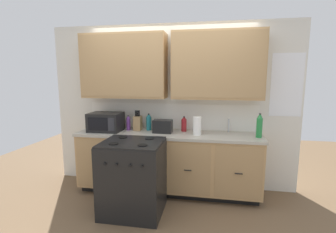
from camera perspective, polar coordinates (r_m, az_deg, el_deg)
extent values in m
plane|color=brown|center=(3.64, -0.96, -19.19)|extent=(8.00, 8.00, 0.00)
cube|color=silver|center=(3.85, 0.75, 2.27)|extent=(3.86, 0.05, 2.54)
cube|color=white|center=(3.85, 0.68, 0.01)|extent=(2.66, 0.01, 0.40)
cube|color=tan|center=(3.82, -10.22, 11.48)|extent=(1.28, 0.34, 0.95)
cube|color=#A58052|center=(3.65, -11.18, 11.57)|extent=(1.26, 0.01, 0.89)
cube|color=tan|center=(3.59, 11.44, 11.61)|extent=(1.28, 0.34, 0.95)
cube|color=#A58052|center=(3.41, 11.51, 11.75)|extent=(1.26, 0.01, 0.89)
cube|color=white|center=(3.90, 26.05, 6.62)|extent=(0.44, 0.01, 0.90)
cube|color=black|center=(3.91, -0.01, -16.30)|extent=(2.61, 0.48, 0.10)
cube|color=tan|center=(3.72, -0.09, -10.34)|extent=(2.66, 0.60, 0.78)
cube|color=#A88354|center=(3.75, -16.45, -10.57)|extent=(0.61, 0.01, 0.72)
cube|color=black|center=(3.74, -16.54, -10.72)|extent=(0.10, 0.01, 0.01)
cube|color=#A88354|center=(3.51, -6.45, -11.58)|extent=(0.61, 0.01, 0.72)
cube|color=black|center=(3.50, -6.52, -11.75)|extent=(0.10, 0.01, 0.01)
cube|color=#A88354|center=(3.39, 4.67, -12.30)|extent=(0.61, 0.01, 0.72)
cube|color=black|center=(3.38, 4.64, -12.48)|extent=(0.10, 0.01, 0.01)
cube|color=#A88354|center=(3.40, 16.18, -12.57)|extent=(0.61, 0.01, 0.72)
cube|color=black|center=(3.39, 16.20, -12.75)|extent=(0.10, 0.01, 0.01)
cube|color=#ADA899|center=(3.60, -0.09, -4.17)|extent=(2.69, 0.63, 0.04)
cube|color=#A8AAAF|center=(3.59, 14.13, -4.41)|extent=(0.56, 0.38, 0.02)
cube|color=black|center=(3.23, -8.20, -14.04)|extent=(0.76, 0.66, 0.92)
cube|color=black|center=(3.08, -8.40, -5.97)|extent=(0.74, 0.65, 0.02)
cylinder|color=black|center=(3.00, -12.66, -6.26)|extent=(0.12, 0.12, 0.01)
cylinder|color=black|center=(2.88, -5.98, -6.70)|extent=(0.12, 0.12, 0.01)
cylinder|color=black|center=(3.28, -10.52, -4.85)|extent=(0.12, 0.12, 0.01)
cylinder|color=black|center=(3.18, -4.40, -5.18)|extent=(0.12, 0.12, 0.01)
cylinder|color=black|center=(2.91, -14.67, -10.71)|extent=(0.03, 0.02, 0.03)
cylinder|color=black|center=(2.86, -12.06, -10.99)|extent=(0.03, 0.02, 0.03)
cylinder|color=black|center=(2.80, -8.97, -11.29)|extent=(0.03, 0.02, 0.03)
cylinder|color=black|center=(2.76, -6.16, -11.54)|extent=(0.03, 0.02, 0.03)
cube|color=black|center=(3.83, -14.37, -1.23)|extent=(0.48, 0.36, 0.28)
cube|color=black|center=(3.68, -16.11, -1.70)|extent=(0.31, 0.01, 0.19)
cube|color=#28282D|center=(3.59, -13.20, -1.83)|extent=(0.10, 0.01, 0.19)
cube|color=black|center=(3.60, -1.26, -2.31)|extent=(0.28, 0.18, 0.19)
cube|color=black|center=(3.59, -2.04, -0.86)|extent=(0.02, 0.13, 0.01)
cube|color=black|center=(3.57, -0.47, -0.91)|extent=(0.02, 0.13, 0.01)
cube|color=#9C794E|center=(3.79, -7.11, -1.56)|extent=(0.11, 0.14, 0.22)
cylinder|color=black|center=(3.77, -7.63, 0.75)|extent=(0.02, 0.02, 0.09)
cylinder|color=black|center=(3.76, -7.34, 0.74)|extent=(0.02, 0.02, 0.09)
cylinder|color=black|center=(3.76, -7.05, 0.74)|extent=(0.02, 0.02, 0.09)
cylinder|color=black|center=(3.75, -6.76, 0.73)|extent=(0.02, 0.02, 0.09)
cylinder|color=#B2B5BA|center=(3.74, 14.00, -2.07)|extent=(0.02, 0.02, 0.20)
cylinder|color=white|center=(3.48, 6.83, -2.17)|extent=(0.12, 0.12, 0.26)
cylinder|color=#1E707A|center=(3.78, -4.52, -1.65)|extent=(0.08, 0.08, 0.21)
cone|color=#1E707A|center=(3.76, -4.54, 0.30)|extent=(0.07, 0.07, 0.05)
cylinder|color=black|center=(3.76, -4.54, 0.58)|extent=(0.03, 0.03, 0.02)
cylinder|color=maroon|center=(3.69, 3.75, -2.09)|extent=(0.08, 0.08, 0.18)
cone|color=maroon|center=(3.67, 3.77, -0.34)|extent=(0.07, 0.07, 0.05)
cylinder|color=black|center=(3.67, 3.77, -0.11)|extent=(0.03, 0.03, 0.02)
cylinder|color=#237A38|center=(3.52, 20.61, -2.51)|extent=(0.08, 0.08, 0.27)
cone|color=#237A38|center=(3.49, 20.75, 0.16)|extent=(0.07, 0.07, 0.07)
cylinder|color=black|center=(3.49, 20.78, 0.57)|extent=(0.03, 0.03, 0.02)
cylinder|color=#663384|center=(3.83, -9.27, -1.77)|extent=(0.06, 0.06, 0.18)
cone|color=#663384|center=(3.81, -9.31, -0.06)|extent=(0.06, 0.06, 0.05)
cylinder|color=black|center=(3.81, -9.32, 0.16)|extent=(0.02, 0.02, 0.02)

